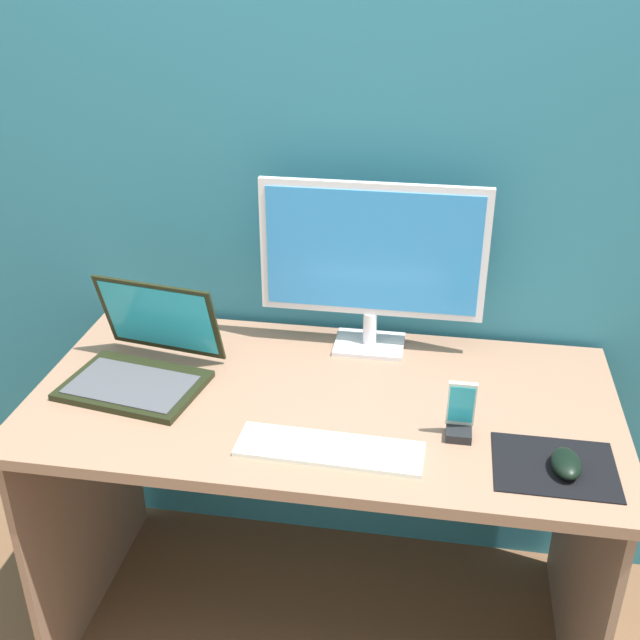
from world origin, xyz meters
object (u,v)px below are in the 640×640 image
laptop (142,362)px  keyboard_external (330,449)px  mouse (566,463)px  monitor (372,259)px  phone_in_dock (460,417)px

laptop → keyboard_external: 0.54m
laptop → mouse: size_ratio=3.63×
monitor → laptop: monitor is taller
monitor → phone_in_dock: monitor is taller
monitor → mouse: 0.68m
phone_in_dock → laptop: bearing=171.4°
keyboard_external → laptop: bearing=158.1°
laptop → mouse: (0.98, -0.21, -0.03)m
mouse → monitor: bearing=132.9°
monitor → phone_in_dock: (0.24, -0.37, -0.20)m
keyboard_external → phone_in_dock: 0.29m
mouse → phone_in_dock: size_ratio=0.72×
monitor → mouse: bearing=-45.4°
laptop → phone_in_dock: bearing=-8.6°
keyboard_external → mouse: 0.48m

